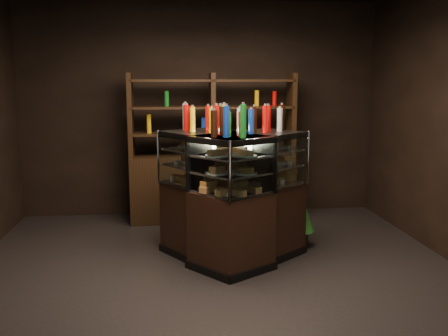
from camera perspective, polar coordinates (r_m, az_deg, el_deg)
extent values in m
plane|color=black|center=(5.00, -0.78, -12.35)|extent=(5.00, 5.00, 0.00)
cube|color=black|center=(7.13, -2.71, 6.72)|extent=(5.00, 0.02, 3.00)
cube|color=black|center=(2.18, 5.31, -0.40)|extent=(5.00, 0.02, 3.00)
cube|color=black|center=(5.32, 2.84, -6.42)|extent=(1.33, 1.25, 0.80)
cube|color=black|center=(5.43, 2.81, -10.05)|extent=(1.37, 1.28, 0.08)
cube|color=black|center=(5.14, 2.93, 3.60)|extent=(1.33, 1.25, 0.06)
cube|color=silver|center=(5.22, 2.88, -2.11)|extent=(1.26, 1.18, 0.02)
cube|color=silver|center=(5.18, 2.89, -0.08)|extent=(1.26, 1.18, 0.02)
cube|color=silver|center=(5.16, 2.91, 1.77)|extent=(1.26, 1.18, 0.02)
cube|color=white|center=(4.97, 5.62, 0.43)|extent=(0.95, 0.78, 0.56)
cylinder|color=silver|center=(5.46, 9.55, 1.19)|extent=(0.03, 0.03, 0.58)
cylinder|color=silver|center=(4.52, 0.68, -0.45)|extent=(0.03, 0.03, 0.58)
cube|color=black|center=(5.33, -1.04, -6.38)|extent=(1.18, 1.35, 0.80)
cube|color=black|center=(5.44, -1.03, -10.01)|extent=(1.21, 1.39, 0.08)
cube|color=black|center=(5.15, -1.08, 3.63)|extent=(1.18, 1.35, 0.06)
cube|color=silver|center=(5.23, -1.06, -2.08)|extent=(1.11, 1.29, 0.02)
cube|color=silver|center=(5.19, -1.07, -0.05)|extent=(1.11, 1.29, 0.02)
cube|color=silver|center=(5.17, -1.07, 1.79)|extent=(1.11, 1.29, 0.02)
cube|color=white|center=(4.99, -3.90, 0.50)|extent=(0.67, 1.03, 0.56)
cylinder|color=silver|center=(4.52, 0.68, -0.45)|extent=(0.03, 0.03, 0.58)
cylinder|color=silver|center=(5.50, -7.51, 1.31)|extent=(0.03, 0.03, 0.58)
cube|color=#BB8A43|center=(4.83, -0.88, -2.62)|extent=(0.20, 0.18, 0.06)
cube|color=#BB8A43|center=(4.97, 0.79, -2.26)|extent=(0.20, 0.18, 0.06)
cube|color=#BB8A43|center=(5.12, 2.38, -1.91)|extent=(0.20, 0.18, 0.06)
cube|color=#BB8A43|center=(5.27, 3.87, -1.59)|extent=(0.20, 0.18, 0.06)
cube|color=#BB8A43|center=(5.42, 5.27, -1.28)|extent=(0.20, 0.18, 0.06)
cube|color=#BB8A43|center=(5.58, 6.60, -0.98)|extent=(0.20, 0.18, 0.06)
cylinder|color=white|center=(4.85, -0.73, -0.55)|extent=(0.24, 0.24, 0.02)
cube|color=#BB8A43|center=(4.84, -0.73, -0.15)|extent=(0.18, 0.17, 0.05)
cylinder|color=white|center=(5.07, 1.74, -0.10)|extent=(0.24, 0.24, 0.02)
cube|color=#BB8A43|center=(5.06, 1.74, 0.28)|extent=(0.18, 0.17, 0.05)
cylinder|color=white|center=(5.30, 4.00, 0.31)|extent=(0.24, 0.24, 0.02)
cube|color=#BB8A43|center=(5.29, 4.01, 0.68)|extent=(0.18, 0.17, 0.05)
cylinder|color=white|center=(5.53, 6.08, 0.69)|extent=(0.24, 0.24, 0.02)
cube|color=#BB8A43|center=(5.53, 6.08, 1.04)|extent=(0.18, 0.17, 0.05)
cylinder|color=white|center=(4.82, -0.74, 1.42)|extent=(0.24, 0.24, 0.02)
cube|color=#BB8A43|center=(4.82, -0.74, 1.83)|extent=(0.18, 0.17, 0.05)
cylinder|color=white|center=(5.04, 1.75, 1.79)|extent=(0.24, 0.24, 0.02)
cube|color=#BB8A43|center=(5.04, 1.75, 2.18)|extent=(0.18, 0.17, 0.05)
cylinder|color=white|center=(5.27, 4.02, 2.12)|extent=(0.24, 0.24, 0.02)
cube|color=#BB8A43|center=(5.27, 4.03, 2.49)|extent=(0.18, 0.17, 0.05)
cylinder|color=white|center=(5.51, 6.11, 2.42)|extent=(0.24, 0.24, 0.02)
cube|color=#BB8A43|center=(5.50, 6.11, 2.78)|extent=(0.18, 0.17, 0.05)
cube|color=#BB8A43|center=(5.61, -4.55, -0.90)|extent=(0.17, 0.20, 0.06)
cube|color=#BB8A43|center=(5.44, -3.31, -1.21)|extent=(0.17, 0.20, 0.06)
cube|color=#BB8A43|center=(5.28, -2.01, -1.54)|extent=(0.17, 0.20, 0.06)
cube|color=#BB8A43|center=(5.13, -0.62, -1.89)|extent=(0.17, 0.20, 0.06)
cube|color=#BB8A43|center=(4.97, 0.86, -2.26)|extent=(0.17, 0.20, 0.06)
cube|color=#BB8A43|center=(4.82, 2.43, -2.65)|extent=(0.17, 0.20, 0.06)
cylinder|color=white|center=(5.56, -4.02, 0.76)|extent=(0.24, 0.24, 0.02)
cube|color=#BB8A43|center=(5.55, -4.03, 1.11)|extent=(0.16, 0.19, 0.05)
cylinder|color=white|center=(5.31, -2.10, 0.36)|extent=(0.24, 0.24, 0.02)
cube|color=#BB8A43|center=(5.31, -2.10, 0.72)|extent=(0.16, 0.19, 0.05)
cylinder|color=white|center=(5.07, 0.01, -0.09)|extent=(0.24, 0.24, 0.02)
cube|color=#BB8A43|center=(5.07, 0.01, 0.30)|extent=(0.16, 0.19, 0.05)
cylinder|color=white|center=(4.84, 2.33, -0.58)|extent=(0.24, 0.24, 0.02)
cube|color=#BB8A43|center=(4.84, 2.33, -0.17)|extent=(0.16, 0.19, 0.05)
cylinder|color=white|center=(5.53, -4.05, 2.49)|extent=(0.24, 0.24, 0.02)
cube|color=#BB8A43|center=(5.53, -4.05, 2.84)|extent=(0.16, 0.19, 0.05)
cylinder|color=white|center=(5.29, -2.11, 2.16)|extent=(0.24, 0.24, 0.02)
cube|color=#BB8A43|center=(5.28, -2.11, 2.53)|extent=(0.16, 0.19, 0.05)
cylinder|color=white|center=(5.05, 0.01, 1.80)|extent=(0.24, 0.24, 0.02)
cube|color=#BB8A43|center=(5.04, 0.01, 2.19)|extent=(0.16, 0.19, 0.05)
cylinder|color=white|center=(4.81, 2.34, 1.40)|extent=(0.24, 0.24, 0.02)
cube|color=#BB8A43|center=(4.81, 2.35, 1.81)|extent=(0.16, 0.19, 0.05)
cylinder|color=#0F38B2|center=(4.75, -1.16, 5.17)|extent=(0.06, 0.06, 0.28)
cylinder|color=silver|center=(4.74, -1.17, 6.97)|extent=(0.03, 0.03, 0.02)
cylinder|color=yellow|center=(4.82, -0.29, 5.24)|extent=(0.06, 0.06, 0.28)
cylinder|color=silver|center=(4.81, -0.29, 7.02)|extent=(0.03, 0.03, 0.02)
cylinder|color=silver|center=(4.90, 0.55, 5.31)|extent=(0.06, 0.06, 0.28)
cylinder|color=silver|center=(4.89, 0.56, 7.06)|extent=(0.03, 0.03, 0.02)
cylinder|color=#D8590A|center=(4.97, 1.37, 5.37)|extent=(0.06, 0.06, 0.28)
cylinder|color=silver|center=(4.96, 1.38, 7.10)|extent=(0.03, 0.03, 0.02)
cylinder|color=#B20C0A|center=(5.05, 2.17, 5.43)|extent=(0.06, 0.06, 0.28)
cylinder|color=silver|center=(5.04, 2.18, 7.14)|extent=(0.03, 0.03, 0.02)
cylinder|color=black|center=(5.12, 2.94, 5.49)|extent=(0.06, 0.06, 0.28)
cylinder|color=silver|center=(5.11, 2.96, 7.17)|extent=(0.03, 0.03, 0.02)
cylinder|color=#147223|center=(5.20, 3.69, 5.55)|extent=(0.06, 0.06, 0.28)
cylinder|color=silver|center=(5.19, 3.71, 7.20)|extent=(0.03, 0.03, 0.02)
cylinder|color=#0F38B2|center=(5.28, 4.42, 5.60)|extent=(0.06, 0.06, 0.28)
cylinder|color=silver|center=(5.27, 4.44, 7.23)|extent=(0.03, 0.03, 0.02)
cylinder|color=yellow|center=(5.36, 5.13, 5.66)|extent=(0.06, 0.06, 0.28)
cylinder|color=silver|center=(5.35, 5.15, 7.26)|extent=(0.03, 0.03, 0.02)
cylinder|color=silver|center=(5.44, 5.82, 5.71)|extent=(0.06, 0.06, 0.28)
cylinder|color=silver|center=(5.43, 5.84, 7.29)|extent=(0.03, 0.03, 0.02)
cylinder|color=#D8590A|center=(5.52, 6.48, 5.75)|extent=(0.06, 0.06, 0.28)
cylinder|color=silver|center=(5.51, 6.51, 7.31)|extent=(0.03, 0.03, 0.02)
cylinder|color=#0F38B2|center=(5.54, -4.38, 5.81)|extent=(0.06, 0.06, 0.28)
cylinder|color=silver|center=(5.53, -4.40, 7.36)|extent=(0.03, 0.03, 0.02)
cylinder|color=yellow|center=(5.46, -3.76, 5.75)|extent=(0.06, 0.06, 0.28)
cylinder|color=silver|center=(5.45, -3.78, 7.33)|extent=(0.03, 0.03, 0.02)
cylinder|color=silver|center=(5.38, -3.12, 5.70)|extent=(0.06, 0.06, 0.28)
cylinder|color=silver|center=(5.37, -3.14, 7.29)|extent=(0.03, 0.03, 0.02)
cylinder|color=#D8590A|center=(5.29, -2.46, 5.64)|extent=(0.06, 0.06, 0.28)
cylinder|color=silver|center=(5.29, -2.47, 7.26)|extent=(0.03, 0.03, 0.02)
cylinder|color=#B20C0A|center=(5.21, -1.78, 5.58)|extent=(0.06, 0.06, 0.28)
cylinder|color=silver|center=(5.20, -1.79, 7.22)|extent=(0.03, 0.03, 0.02)
cylinder|color=black|center=(5.13, -1.08, 5.51)|extent=(0.06, 0.06, 0.28)
cylinder|color=silver|center=(5.12, -1.09, 7.19)|extent=(0.03, 0.03, 0.02)
cylinder|color=#147223|center=(5.05, -0.36, 5.45)|extent=(0.06, 0.06, 0.28)
cylinder|color=silver|center=(5.04, -0.36, 7.15)|extent=(0.03, 0.03, 0.02)
cylinder|color=#0F38B2|center=(4.97, 0.38, 5.38)|extent=(0.06, 0.06, 0.28)
cylinder|color=silver|center=(4.96, 0.39, 7.10)|extent=(0.03, 0.03, 0.02)
cylinder|color=yellow|center=(4.90, 1.15, 5.30)|extent=(0.06, 0.06, 0.28)
cylinder|color=silver|center=(4.89, 1.16, 7.06)|extent=(0.03, 0.03, 0.02)
cylinder|color=silver|center=(4.82, 1.95, 5.23)|extent=(0.06, 0.06, 0.28)
cylinder|color=silver|center=(4.81, 1.96, 7.01)|extent=(0.03, 0.03, 0.02)
cylinder|color=#D8590A|center=(4.74, 2.76, 5.15)|extent=(0.06, 0.06, 0.28)
cylinder|color=silver|center=(4.73, 2.78, 6.96)|extent=(0.03, 0.03, 0.02)
cylinder|color=black|center=(5.89, 8.31, -7.94)|extent=(0.26, 0.26, 0.20)
cone|color=#21601B|center=(5.79, 8.41, -4.43)|extent=(0.39, 0.39, 0.55)
cone|color=#21601B|center=(5.75, 8.45, -2.68)|extent=(0.31, 0.31, 0.38)
cube|color=black|center=(6.83, -1.31, -2.30)|extent=(2.22, 0.43, 0.90)
cube|color=black|center=(6.69, -10.63, 5.93)|extent=(0.06, 0.38, 1.10)
cube|color=black|center=(6.69, -1.35, 6.09)|extent=(0.06, 0.38, 1.10)
cube|color=black|center=(6.87, 7.69, 6.11)|extent=(0.06, 0.38, 1.10)
cube|color=black|center=(6.71, -1.34, 3.96)|extent=(2.17, 0.38, 0.03)
cube|color=black|center=(6.69, -1.35, 6.95)|extent=(2.17, 0.38, 0.03)
cube|color=black|center=(6.68, -1.36, 9.95)|extent=(2.17, 0.38, 0.03)
cylinder|color=#0F38B2|center=(6.68, -8.57, 4.91)|extent=(0.06, 0.06, 0.22)
cylinder|color=yellow|center=(6.68, -6.50, 4.95)|extent=(0.06, 0.06, 0.22)
cylinder|color=silver|center=(6.68, -4.43, 4.99)|extent=(0.06, 0.06, 0.22)
cylinder|color=#D8590A|center=(6.69, -2.37, 5.02)|extent=(0.06, 0.06, 0.22)
cylinder|color=#B20C0A|center=(6.71, -0.32, 5.04)|extent=(0.06, 0.06, 0.22)
cylinder|color=black|center=(6.74, 1.72, 5.06)|extent=(0.06, 0.06, 0.22)
cylinder|color=#147223|center=(6.78, 3.74, 5.07)|extent=(0.06, 0.06, 0.22)
cylinder|color=#0F38B2|center=(6.83, 5.74, 5.07)|extent=(0.06, 0.06, 0.22)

